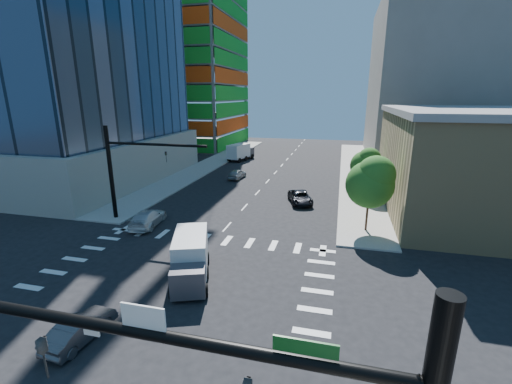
% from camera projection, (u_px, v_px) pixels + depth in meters
% --- Properties ---
extents(ground, '(160.00, 160.00, 0.00)m').
position_uv_depth(ground, '(164.00, 298.00, 20.74)').
color(ground, black).
rests_on(ground, ground).
extents(road_markings, '(20.00, 20.00, 0.01)m').
position_uv_depth(road_markings, '(164.00, 298.00, 20.74)').
color(road_markings, silver).
rests_on(road_markings, ground).
extents(sidewalk_ne, '(5.00, 60.00, 0.15)m').
position_uv_depth(sidewalk_ne, '(356.00, 171.00, 55.15)').
color(sidewalk_ne, gray).
rests_on(sidewalk_ne, ground).
extents(sidewalk_nw, '(5.00, 60.00, 0.15)m').
position_uv_depth(sidewalk_nw, '(211.00, 164.00, 60.97)').
color(sidewalk_nw, gray).
rests_on(sidewalk_nw, ground).
extents(construction_building, '(25.16, 34.50, 70.60)m').
position_uv_depth(construction_building, '(181.00, 37.00, 78.19)').
color(construction_building, gray).
rests_on(construction_building, ground).
extents(commercial_building, '(20.50, 22.50, 10.60)m').
position_uv_depth(commercial_building, '(497.00, 163.00, 34.00)').
color(commercial_building, tan).
rests_on(commercial_building, ground).
extents(bg_building_ne, '(24.00, 30.00, 28.00)m').
position_uv_depth(bg_building_ne, '(443.00, 83.00, 61.96)').
color(bg_building_ne, slate).
rests_on(bg_building_ne, ground).
extents(signal_mast_nw, '(10.20, 0.40, 9.00)m').
position_uv_depth(signal_mast_nw, '(124.00, 165.00, 32.30)').
color(signal_mast_nw, black).
rests_on(signal_mast_nw, sidewalk_nw).
extents(tree_south, '(4.16, 4.16, 6.82)m').
position_uv_depth(tree_south, '(372.00, 181.00, 29.50)').
color(tree_south, '#382316').
rests_on(tree_south, sidewalk_ne).
extents(tree_north, '(3.54, 3.52, 5.78)m').
position_uv_depth(tree_north, '(366.00, 163.00, 40.82)').
color(tree_north, '#382316').
rests_on(tree_north, sidewalk_ne).
extents(car_nb_far, '(3.66, 5.36, 1.36)m').
position_uv_depth(car_nb_far, '(300.00, 197.00, 38.79)').
color(car_nb_far, black).
rests_on(car_nb_far, ground).
extents(car_sb_near, '(2.78, 5.44, 1.51)m').
position_uv_depth(car_sb_near, '(148.00, 218.00, 32.06)').
color(car_sb_near, white).
rests_on(car_sb_near, ground).
extents(car_sb_mid, '(1.97, 4.27, 1.42)m').
position_uv_depth(car_sb_mid, '(237.00, 174.00, 50.22)').
color(car_sb_mid, '#9FA3A7').
rests_on(car_sb_mid, ground).
extents(car_sb_cross, '(1.61, 3.96, 1.28)m').
position_uv_depth(car_sb_cross, '(80.00, 329.00, 17.05)').
color(car_sb_cross, '#46454A').
rests_on(car_sb_cross, ground).
extents(box_truck_near, '(4.09, 5.92, 2.86)m').
position_uv_depth(box_truck_near, '(190.00, 262.00, 22.46)').
color(box_truck_near, black).
rests_on(box_truck_near, ground).
extents(box_truck_far, '(3.96, 6.32, 3.08)m').
position_uv_depth(box_truck_far, '(241.00, 153.00, 64.46)').
color(box_truck_far, black).
rests_on(box_truck_far, ground).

